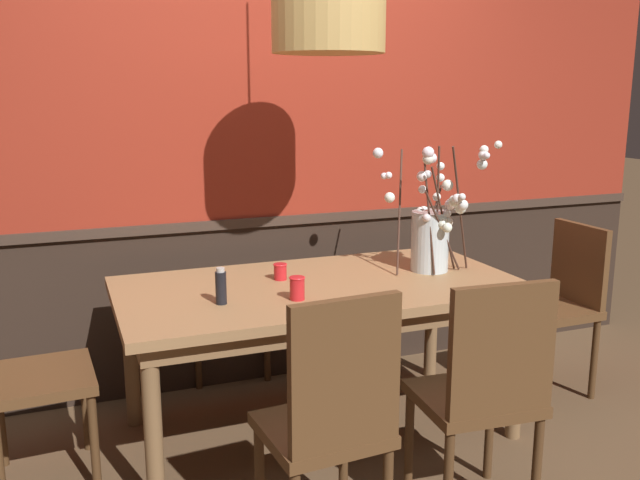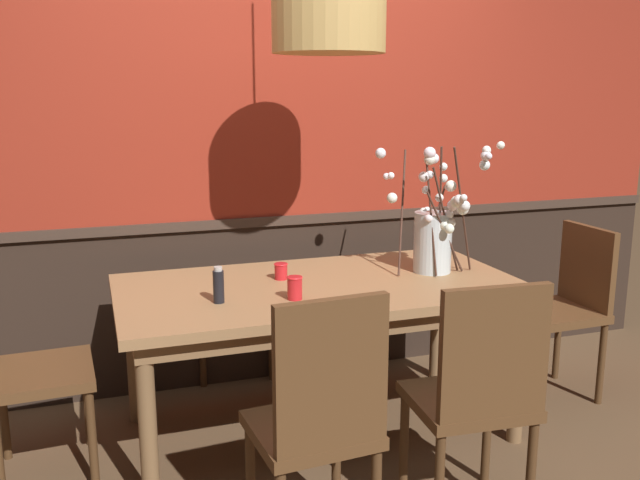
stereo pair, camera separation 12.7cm
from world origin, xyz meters
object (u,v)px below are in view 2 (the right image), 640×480
(chair_far_side_right, at_px, (322,275))
(chair_far_side_left, at_px, (231,284))
(chair_near_side_right, at_px, (478,390))
(chair_near_side_left, at_px, (319,417))
(condiment_bottle, at_px, (219,286))
(candle_holder_nearer_center, at_px, (295,288))
(pendant_lamp, at_px, (329,27))
(vase_with_blossoms, at_px, (435,233))
(candle_holder_nearer_edge, at_px, (281,271))
(dining_table, at_px, (320,300))
(chair_head_west_end, at_px, (22,364))
(chair_head_east_end, at_px, (566,301))

(chair_far_side_right, bearing_deg, chair_far_side_left, 176.45)
(chair_near_side_right, bearing_deg, chair_near_side_left, -177.65)
(chair_far_side_right, relative_size, condiment_bottle, 5.89)
(candle_holder_nearer_center, xyz_separation_m, pendant_lamp, (0.22, 0.21, 1.08))
(vase_with_blossoms, distance_m, candle_holder_nearer_center, 0.81)
(chair_far_side_right, bearing_deg, chair_near_side_right, -89.94)
(candle_holder_nearer_center, height_order, candle_holder_nearer_edge, candle_holder_nearer_center)
(chair_far_side_right, height_order, pendant_lamp, pendant_lamp)
(chair_far_side_right, distance_m, chair_far_side_left, 0.55)
(dining_table, height_order, chair_far_side_right, chair_far_side_right)
(chair_near_side_left, height_order, chair_head_west_end, chair_near_side_left)
(chair_far_side_right, height_order, chair_head_west_end, chair_far_side_right)
(chair_head_east_end, distance_m, condiment_bottle, 1.88)
(candle_holder_nearer_center, bearing_deg, condiment_bottle, 169.67)
(dining_table, bearing_deg, chair_far_side_right, 70.62)
(chair_far_side_right, bearing_deg, pendant_lamp, -107.06)
(chair_near_side_left, bearing_deg, candle_holder_nearer_center, 79.83)
(chair_far_side_right, bearing_deg, vase_with_blossoms, -72.26)
(chair_head_west_end, distance_m, chair_far_side_left, 1.38)
(pendant_lamp, bearing_deg, vase_with_blossoms, 0.25)
(candle_holder_nearer_center, bearing_deg, dining_table, 47.77)
(dining_table, height_order, pendant_lamp, pendant_lamp)
(candle_holder_nearer_edge, bearing_deg, chair_far_side_right, 58.60)
(chair_far_side_right, relative_size, chair_near_side_right, 0.95)
(chair_head_west_end, bearing_deg, candle_holder_nearer_center, -10.94)
(chair_head_east_end, bearing_deg, candle_holder_nearer_edge, 174.35)
(candle_holder_nearer_center, bearing_deg, chair_near_side_right, -53.56)
(dining_table, bearing_deg, chair_near_side_right, -70.16)
(chair_far_side_right, relative_size, chair_head_east_end, 1.00)
(chair_near_side_left, relative_size, condiment_bottle, 6.31)
(chair_near_side_left, relative_size, vase_with_blossoms, 1.52)
(chair_far_side_left, height_order, vase_with_blossoms, vase_with_blossoms)
(candle_holder_nearer_center, relative_size, condiment_bottle, 0.64)
(dining_table, distance_m, chair_near_side_right, 0.93)
(chair_head_east_end, xyz_separation_m, chair_head_west_end, (-2.65, 0.04, -0.01))
(chair_near_side_right, xyz_separation_m, chair_near_side_left, (-0.62, -0.03, 0.01))
(condiment_bottle, distance_m, pendant_lamp, 1.20)
(dining_table, distance_m, candle_holder_nearer_center, 0.30)
(dining_table, relative_size, chair_near_side_left, 1.87)
(condiment_bottle, bearing_deg, chair_far_side_right, 51.85)
(chair_far_side_right, distance_m, vase_with_blossoms, 1.00)
(dining_table, xyz_separation_m, chair_far_side_left, (-0.24, 0.92, -0.15))
(chair_near_side_left, bearing_deg, chair_far_side_right, 70.88)
(pendant_lamp, bearing_deg, chair_head_east_end, -1.39)
(candle_holder_nearer_center, distance_m, candle_holder_nearer_edge, 0.33)
(vase_with_blossoms, bearing_deg, chair_near_side_right, -107.46)
(vase_with_blossoms, relative_size, pendant_lamp, 0.68)
(vase_with_blossoms, bearing_deg, chair_far_side_left, 132.43)
(candle_holder_nearer_center, distance_m, condiment_bottle, 0.32)
(dining_table, relative_size, vase_with_blossoms, 2.84)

